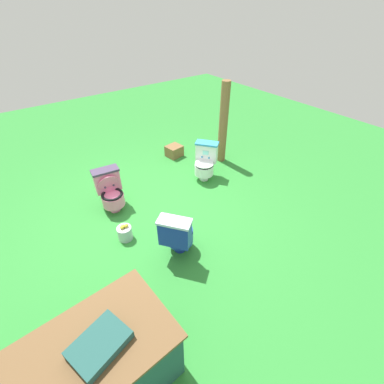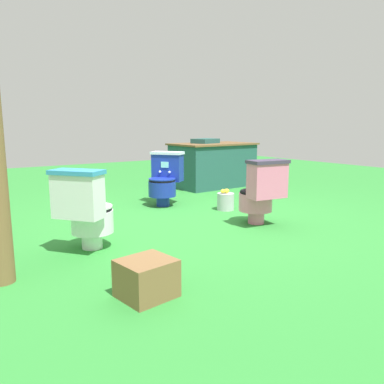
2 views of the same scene
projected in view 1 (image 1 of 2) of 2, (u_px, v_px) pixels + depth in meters
name	position (u px, v px, depth m)	size (l,w,h in m)	color
ground	(150.00, 217.00, 4.47)	(14.00, 14.00, 0.00)	#2D8433
toilet_pink	(110.00, 190.00, 4.45)	(0.46, 0.54, 0.73)	pink
toilet_blue	(178.00, 234.00, 3.65)	(0.63, 0.62, 0.73)	#192D9E
toilet_white	(205.00, 161.00, 5.22)	(0.64, 0.62, 0.73)	white
vendor_table	(92.00, 372.00, 2.31)	(1.50, 0.93, 0.85)	#23514C
wooden_post	(223.00, 124.00, 5.49)	(0.18, 0.18, 1.70)	brown
small_crate	(174.00, 151.00, 6.07)	(0.30, 0.33, 0.25)	brown
lemon_bucket	(125.00, 233.00, 4.02)	(0.22, 0.22, 0.28)	#B7B7BF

